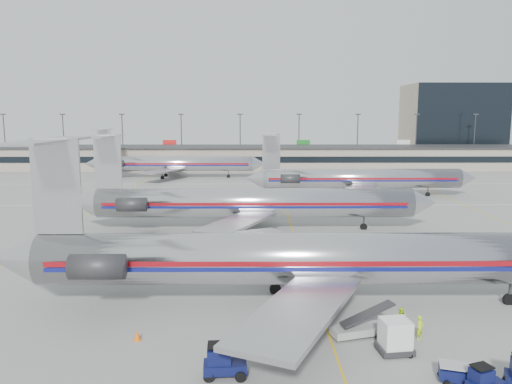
{
  "coord_description": "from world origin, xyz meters",
  "views": [
    {
      "loc": [
        -5.16,
        -41.46,
        14.73
      ],
      "look_at": [
        -4.72,
        25.07,
        4.5
      ],
      "focal_mm": 35.0,
      "sensor_mm": 36.0,
      "label": 1
    }
  ],
  "objects_px": {
    "jet_foreground": "(305,258)",
    "uld_container": "(395,336)",
    "tug_center": "(484,381)",
    "belt_loader": "(359,328)",
    "jet_second_row": "(247,202)"
  },
  "relations": [
    {
      "from": "tug_center",
      "to": "belt_loader",
      "type": "height_order",
      "value": "belt_loader"
    },
    {
      "from": "jet_second_row",
      "to": "tug_center",
      "type": "distance_m",
      "value": 41.04
    },
    {
      "from": "uld_container",
      "to": "belt_loader",
      "type": "relative_size",
      "value": 0.51
    },
    {
      "from": "uld_container",
      "to": "belt_loader",
      "type": "xyz_separation_m",
      "value": [
        -1.74,
        2.32,
        -0.49
      ]
    },
    {
      "from": "jet_foreground",
      "to": "uld_container",
      "type": "height_order",
      "value": "jet_foreground"
    },
    {
      "from": "jet_second_row",
      "to": "uld_container",
      "type": "xyz_separation_m",
      "value": [
        9.6,
        -34.18,
        -2.51
      ]
    },
    {
      "from": "belt_loader",
      "to": "jet_foreground",
      "type": "bearing_deg",
      "value": 101.96
    },
    {
      "from": "jet_foreground",
      "to": "belt_loader",
      "type": "xyz_separation_m",
      "value": [
        3.1,
        -5.73,
        -3.22
      ]
    },
    {
      "from": "jet_foreground",
      "to": "uld_container",
      "type": "xyz_separation_m",
      "value": [
        4.83,
        -8.05,
        -2.73
      ]
    },
    {
      "from": "jet_foreground",
      "to": "uld_container",
      "type": "relative_size",
      "value": 22.28
    },
    {
      "from": "jet_foreground",
      "to": "tug_center",
      "type": "relative_size",
      "value": 23.24
    },
    {
      "from": "tug_center",
      "to": "uld_container",
      "type": "relative_size",
      "value": 0.96
    },
    {
      "from": "jet_foreground",
      "to": "uld_container",
      "type": "distance_m",
      "value": 9.78
    },
    {
      "from": "tug_center",
      "to": "uld_container",
      "type": "height_order",
      "value": "uld_container"
    },
    {
      "from": "uld_container",
      "to": "belt_loader",
      "type": "bearing_deg",
      "value": 119.29
    }
  ]
}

